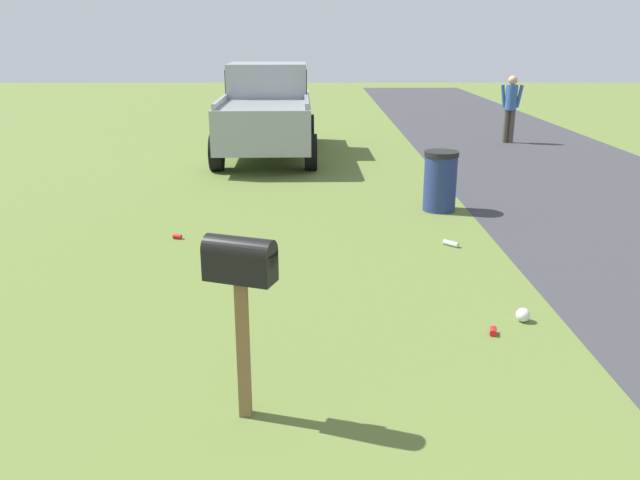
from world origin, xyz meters
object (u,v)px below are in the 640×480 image
Objects in this scene: pickup_truck at (267,107)px; trash_bin at (440,181)px; pedestrian at (511,104)px; mailbox at (240,275)px.

pickup_truck is 6.07m from trash_bin.
pickup_truck is at bearing -60.45° from pedestrian.
mailbox is 1.45× the size of trash_bin.
pickup_truck reaches higher than pedestrian.
trash_bin is 7.54m from pedestrian.
pedestrian reaches higher than trash_bin.
mailbox is 13.92m from pedestrian.
mailbox is at bearing -178.09° from pickup_truck.
mailbox is at bearing 156.91° from trash_bin.
pedestrian is at bearing -4.02° from mailbox.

